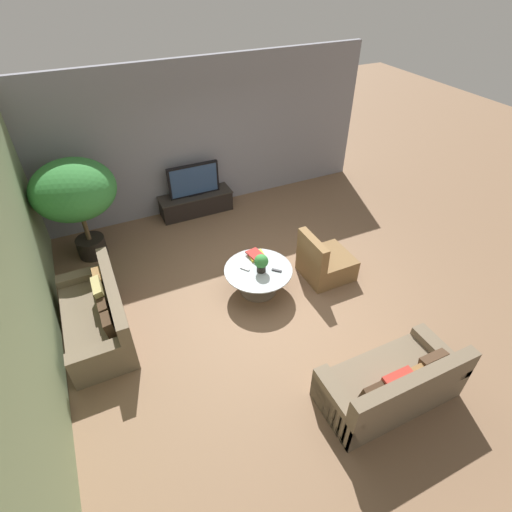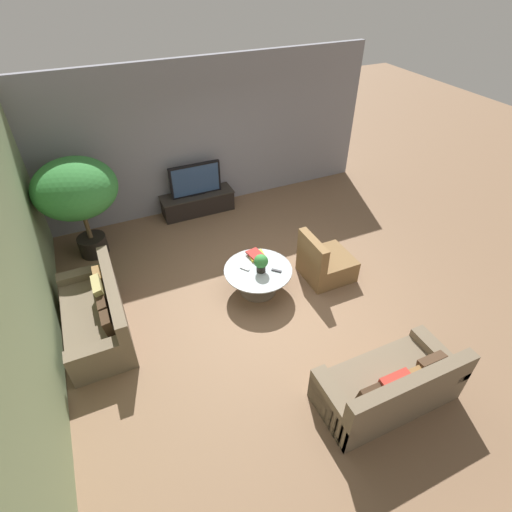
% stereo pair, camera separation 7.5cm
% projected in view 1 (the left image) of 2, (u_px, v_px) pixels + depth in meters
% --- Properties ---
extents(ground_plane, '(24.00, 24.00, 0.00)m').
position_uv_depth(ground_plane, '(269.00, 294.00, 6.64)').
color(ground_plane, brown).
extents(back_wall_stone, '(7.40, 0.12, 3.00)m').
position_uv_depth(back_wall_stone, '(198.00, 138.00, 8.02)').
color(back_wall_stone, gray).
rests_on(back_wall_stone, ground).
extents(side_wall_left, '(0.12, 7.40, 3.00)m').
position_uv_depth(side_wall_left, '(21.00, 273.00, 4.76)').
color(side_wall_left, gray).
rests_on(side_wall_left, ground).
extents(media_console, '(1.53, 0.50, 0.43)m').
position_uv_depth(media_console, '(196.00, 203.00, 8.49)').
color(media_console, black).
rests_on(media_console, ground).
extents(television, '(1.06, 0.13, 0.67)m').
position_uv_depth(television, '(194.00, 180.00, 8.16)').
color(television, black).
rests_on(television, media_console).
extents(coffee_table, '(1.11, 1.11, 0.45)m').
position_uv_depth(coffee_table, '(258.00, 276.00, 6.51)').
color(coffee_table, '#756656').
rests_on(coffee_table, ground).
extents(couch_by_wall, '(0.84, 1.85, 0.84)m').
position_uv_depth(couch_by_wall, '(98.00, 317.00, 5.84)').
color(couch_by_wall, brown).
rests_on(couch_by_wall, ground).
extents(couch_near_entry, '(1.75, 0.84, 0.84)m').
position_uv_depth(couch_near_entry, '(392.00, 385.00, 4.95)').
color(couch_near_entry, brown).
rests_on(couch_near_entry, ground).
extents(armchair_wicker, '(0.80, 0.76, 0.86)m').
position_uv_depth(armchair_wicker, '(324.00, 263.00, 6.84)').
color(armchair_wicker, brown).
rests_on(armchair_wicker, ground).
extents(potted_palm_tall, '(1.39, 1.39, 1.86)m').
position_uv_depth(potted_palm_tall, '(74.00, 192.00, 6.66)').
color(potted_palm_tall, black).
rests_on(potted_palm_tall, ground).
extents(potted_plant_tabletop, '(0.23, 0.23, 0.32)m').
position_uv_depth(potted_plant_tabletop, '(261.00, 262.00, 6.29)').
color(potted_plant_tabletop, black).
rests_on(potted_plant_tabletop, coffee_table).
extents(book_stack, '(0.29, 0.33, 0.07)m').
position_uv_depth(book_stack, '(256.00, 255.00, 6.67)').
color(book_stack, gold).
rests_on(book_stack, coffee_table).
extents(remote_black, '(0.14, 0.14, 0.02)m').
position_uv_depth(remote_black, '(277.00, 270.00, 6.39)').
color(remote_black, black).
rests_on(remote_black, coffee_table).
extents(remote_silver, '(0.13, 0.15, 0.02)m').
position_uv_depth(remote_silver, '(245.00, 269.00, 6.42)').
color(remote_silver, gray).
rests_on(remote_silver, coffee_table).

